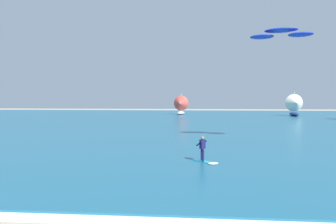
{
  "coord_description": "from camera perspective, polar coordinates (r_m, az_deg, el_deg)",
  "views": [
    {
      "loc": [
        2.91,
        -4.83,
        4.31
      ],
      "look_at": [
        1.04,
        17.54,
        3.25
      ],
      "focal_mm": 33.42,
      "sensor_mm": 36.0,
      "label": 1
    }
  ],
  "objects": [
    {
      "name": "ocean",
      "position": [
        56.17,
        1.8,
        -1.64
      ],
      "size": [
        160.0,
        90.0,
        0.1
      ],
      "primitive_type": "cube",
      "color": "#1E607F",
      "rests_on": "ground"
    },
    {
      "name": "shoreline_foam",
      "position": [
        12.96,
        -21.72,
        -16.88
      ],
      "size": [
        67.97,
        1.63,
        0.01
      ],
      "primitive_type": "cube",
      "color": "white",
      "rests_on": "ground"
    },
    {
      "name": "kitesurfer",
      "position": [
        20.56,
        6.68,
        -7.41
      ],
      "size": [
        1.78,
        1.79,
        1.67
      ],
      "color": "#26B2CC",
      "rests_on": "ocean"
    },
    {
      "name": "kite",
      "position": [
        31.01,
        19.9,
        13.32
      ],
      "size": [
        5.73,
        3.04,
        0.83
      ],
      "color": "#1E33B2"
    },
    {
      "name": "sailboat_mid_left",
      "position": [
        74.73,
        22.19,
        1.22
      ],
      "size": [
        3.94,
        4.67,
        5.52
      ],
      "color": "navy",
      "rests_on": "ocean"
    },
    {
      "name": "sailboat_near_shore",
      "position": [
        75.41,
        2.27,
        1.31
      ],
      "size": [
        3.96,
        4.56,
        5.17
      ],
      "color": "white",
      "rests_on": "ocean"
    }
  ]
}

